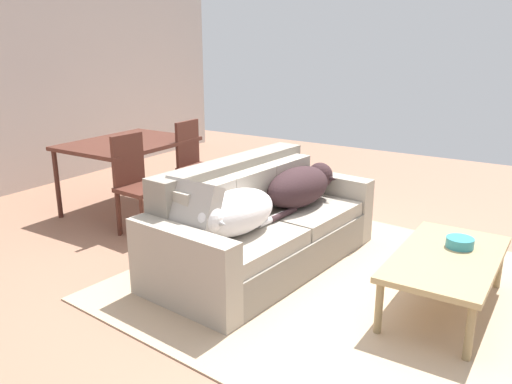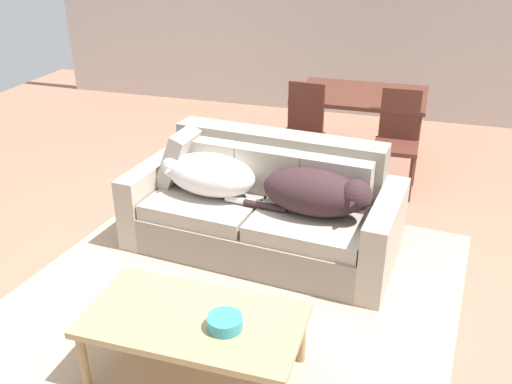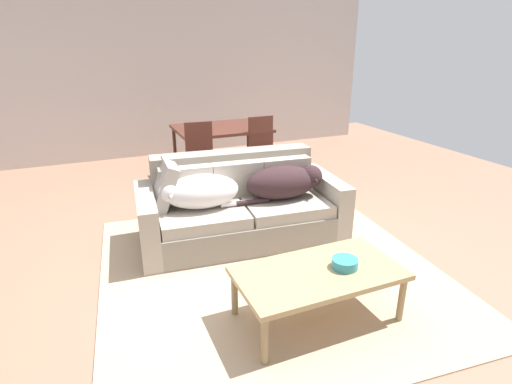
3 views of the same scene
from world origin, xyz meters
TOP-DOWN VIEW (x-y plane):
  - ground_plane at (0.00, 0.00)m, footprint 10.00×10.00m
  - back_partition at (0.00, 4.00)m, footprint 8.00×0.12m
  - area_rug at (0.09, -0.42)m, footprint 3.19×3.24m
  - couch at (0.10, 0.34)m, footprint 2.13×1.13m
  - dog_on_left_cushion at (-0.35, 0.27)m, footprint 0.89×0.47m
  - dog_on_right_cushion at (0.53, 0.18)m, footprint 0.94×0.45m
  - throw_pillow_by_left_arm at (-0.65, 0.46)m, footprint 0.31×0.48m
  - coffee_table at (0.13, -1.15)m, footprint 1.19×0.64m
  - bowl_on_coffee_table at (0.32, -1.19)m, footprint 0.19×0.19m
  - dining_table at (0.55, 2.28)m, footprint 1.31×0.98m
  - dining_chair_near_left at (0.07, 1.69)m, footprint 0.43×0.43m
  - dining_chair_near_right at (0.98, 1.71)m, footprint 0.41×0.41m

SIDE VIEW (x-z plane):
  - ground_plane at x=0.00m, z-range 0.00..0.00m
  - area_rug at x=0.09m, z-range 0.00..0.01m
  - couch at x=0.10m, z-range -0.10..0.75m
  - coffee_table at x=0.13m, z-range 0.16..0.57m
  - bowl_on_coffee_table at x=0.32m, z-range 0.41..0.48m
  - dining_chair_near_left at x=0.07m, z-range 0.05..1.01m
  - dining_chair_near_right at x=0.98m, z-range 0.05..1.01m
  - dog_on_left_cushion at x=-0.35m, z-range 0.43..0.75m
  - dog_on_right_cushion at x=0.53m, z-range 0.43..0.77m
  - throw_pillow_by_left_arm at x=-0.65m, z-range 0.39..0.87m
  - dining_table at x=0.55m, z-range 0.31..1.07m
  - back_partition at x=0.00m, z-range 0.00..2.70m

